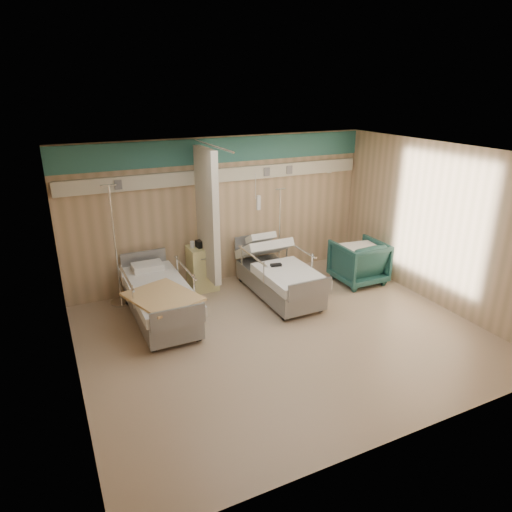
# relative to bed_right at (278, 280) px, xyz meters

# --- Properties ---
(ground) EXTENTS (6.00, 5.00, 0.00)m
(ground) POSITION_rel_bed_right_xyz_m (-0.60, -1.30, -0.32)
(ground) COLOR gray
(ground) RESTS_ON ground
(room_walls) EXTENTS (6.04, 5.04, 2.82)m
(room_walls) POSITION_rel_bed_right_xyz_m (-0.63, -1.05, 1.55)
(room_walls) COLOR tan
(room_walls) RESTS_ON ground
(bed_right) EXTENTS (1.00, 2.16, 0.63)m
(bed_right) POSITION_rel_bed_right_xyz_m (0.00, 0.00, 0.00)
(bed_right) COLOR silver
(bed_right) RESTS_ON ground
(bed_left) EXTENTS (1.00, 2.16, 0.63)m
(bed_left) POSITION_rel_bed_right_xyz_m (-2.20, 0.00, 0.00)
(bed_left) COLOR silver
(bed_left) RESTS_ON ground
(bedside_cabinet) EXTENTS (0.50, 0.48, 0.85)m
(bedside_cabinet) POSITION_rel_bed_right_xyz_m (-1.15, 0.90, 0.11)
(bedside_cabinet) COLOR #E2DB8D
(bedside_cabinet) RESTS_ON ground
(visitor_armchair) EXTENTS (0.91, 0.94, 0.84)m
(visitor_armchair) POSITION_rel_bed_right_xyz_m (1.72, -0.11, 0.11)
(visitor_armchair) COLOR #1C4845
(visitor_armchair) RESTS_ON ground
(waffle_blanket) EXTENTS (0.74, 0.67, 0.08)m
(waffle_blanket) POSITION_rel_bed_right_xyz_m (1.76, -0.09, 0.56)
(waffle_blanket) COLOR white
(waffle_blanket) RESTS_ON visitor_armchair
(iv_stand_right) EXTENTS (0.32, 0.32, 1.79)m
(iv_stand_right) POSITION_rel_bed_right_xyz_m (0.50, 0.91, 0.05)
(iv_stand_right) COLOR silver
(iv_stand_right) RESTS_ON ground
(iv_stand_left) EXTENTS (0.38, 0.38, 2.15)m
(iv_stand_left) POSITION_rel_bed_right_xyz_m (-2.68, 0.95, 0.13)
(iv_stand_left) COLOR silver
(iv_stand_left) RESTS_ON ground
(call_remote) EXTENTS (0.21, 0.12, 0.04)m
(call_remote) POSITION_rel_bed_right_xyz_m (-0.09, -0.07, 0.34)
(call_remote) COLOR black
(call_remote) RESTS_ON bed_right
(tan_blanket) EXTENTS (1.16, 1.30, 0.04)m
(tan_blanket) POSITION_rel_bed_right_xyz_m (-2.26, -0.46, 0.33)
(tan_blanket) COLOR tan
(tan_blanket) RESTS_ON bed_left
(toiletry_bag) EXTENTS (0.27, 0.19, 0.13)m
(toiletry_bag) POSITION_rel_bed_right_xyz_m (-1.12, 0.89, 0.60)
(toiletry_bag) COLOR black
(toiletry_bag) RESTS_ON bedside_cabinet
(white_cup) EXTENTS (0.09, 0.09, 0.12)m
(white_cup) POSITION_rel_bed_right_xyz_m (-1.32, 0.93, 0.60)
(white_cup) COLOR white
(white_cup) RESTS_ON bedside_cabinet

